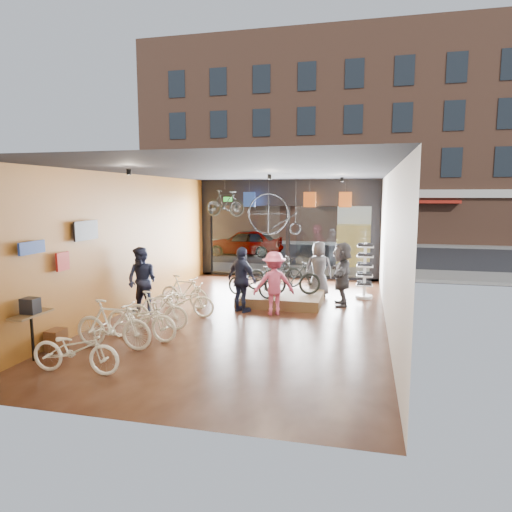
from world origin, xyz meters
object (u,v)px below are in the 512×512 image
(customer_1, at_px, (142,281))
(customer_4, at_px, (319,269))
(street_car, at_px, (245,242))
(floor_bike_5, at_px, (184,292))
(floor_bike_1, at_px, (113,324))
(display_platform, at_px, (281,299))
(customer_3, at_px, (274,283))
(customer_5, at_px, (342,274))
(floor_bike_2, at_px, (141,319))
(customer_2, at_px, (242,280))
(sunglasses_rack, at_px, (365,271))
(penny_farthing, at_px, (277,215))
(floor_bike_3, at_px, (157,310))
(floor_bike_0, at_px, (76,349))
(display_bike_left, at_px, (251,282))
(display_bike_right, at_px, (275,273))
(display_bike_mid, at_px, (293,278))
(box_truck, at_px, (363,233))
(hung_bike, at_px, (225,203))

(customer_1, height_order, customer_4, customer_1)
(street_car, height_order, floor_bike_5, street_car)
(floor_bike_1, relative_size, floor_bike_5, 1.12)
(display_platform, relative_size, customer_3, 1.40)
(customer_5, bearing_deg, customer_3, -53.73)
(floor_bike_2, bearing_deg, customer_4, -24.53)
(display_platform, xyz_separation_m, customer_2, (-0.88, -1.18, 0.76))
(floor_bike_2, bearing_deg, floor_bike_1, 167.25)
(customer_2, distance_m, sunglasses_rack, 4.13)
(customer_2, height_order, sunglasses_rack, customer_2)
(penny_farthing, bearing_deg, display_platform, -76.51)
(floor_bike_3, height_order, penny_farthing, penny_farthing)
(floor_bike_0, relative_size, floor_bike_3, 1.09)
(customer_4, distance_m, customer_5, 1.34)
(street_car, height_order, display_bike_left, street_car)
(floor_bike_3, relative_size, display_bike_right, 0.83)
(floor_bike_2, relative_size, sunglasses_rack, 1.05)
(floor_bike_1, bearing_deg, customer_5, -40.78)
(display_bike_left, bearing_deg, display_bike_mid, -48.17)
(display_bike_mid, bearing_deg, customer_2, 112.52)
(floor_bike_3, height_order, customer_2, customer_2)
(customer_4, xyz_separation_m, customer_5, (0.78, -1.09, 0.05))
(floor_bike_1, xyz_separation_m, sunglasses_rack, (5.11, 6.10, 0.35))
(display_bike_left, xyz_separation_m, display_bike_right, (0.43, 1.31, 0.08))
(box_truck, distance_m, penny_farthing, 7.34)
(floor_bike_0, distance_m, sunglasses_rack, 9.02)
(customer_1, bearing_deg, floor_bike_0, -68.14)
(customer_1, distance_m, hung_bike, 5.21)
(customer_2, xyz_separation_m, customer_3, (0.91, -0.07, -0.05))
(display_bike_mid, distance_m, customer_2, 1.66)
(floor_bike_5, xyz_separation_m, display_bike_mid, (2.97, 1.04, 0.33))
(floor_bike_0, xyz_separation_m, hung_bike, (0.12, 8.79, 2.48))
(floor_bike_0, distance_m, hung_bike, 9.13)
(box_truck, bearing_deg, customer_1, -116.50)
(floor_bike_2, relative_size, floor_bike_3, 1.18)
(street_car, relative_size, customer_2, 2.25)
(floor_bike_0, distance_m, customer_1, 4.16)
(box_truck, bearing_deg, customer_3, -102.00)
(floor_bike_0, xyz_separation_m, customer_1, (-0.77, 4.07, 0.47))
(floor_bike_0, bearing_deg, customer_1, 7.88)
(customer_3, height_order, penny_farthing, penny_farthing)
(hung_bike, bearing_deg, customer_4, -95.41)
(customer_3, bearing_deg, customer_2, -24.06)
(customer_3, height_order, hung_bike, hung_bike)
(floor_bike_0, height_order, customer_4, customer_4)
(floor_bike_1, distance_m, display_bike_mid, 5.60)
(display_platform, height_order, display_bike_mid, display_bike_mid)
(street_car, xyz_separation_m, customer_3, (3.93, -11.72, 0.16))
(display_bike_mid, height_order, sunglasses_rack, sunglasses_rack)
(floor_bike_3, bearing_deg, customer_4, -39.46)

